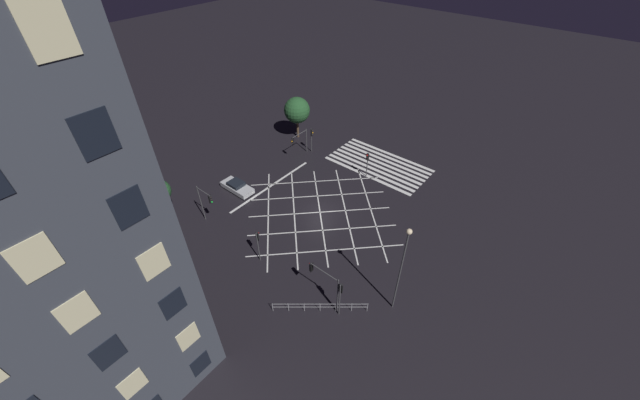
{
  "coord_description": "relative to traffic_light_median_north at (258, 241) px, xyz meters",
  "views": [
    {
      "loc": [
        -19.03,
        23.27,
        27.02
      ],
      "look_at": [
        0.0,
        0.0,
        1.81
      ],
      "focal_mm": 20.0,
      "sensor_mm": 36.0,
      "label": 1
    }
  ],
  "objects": [
    {
      "name": "traffic_light_nw_main",
      "position": [
        -7.65,
        -0.2,
        0.44
      ],
      "size": [
        3.1,
        0.36,
        4.17
      ],
      "color": "#424244",
      "rests_on": "ground_plane"
    },
    {
      "name": "traffic_light_median_south",
      "position": [
        -0.28,
        -18.11,
        -0.19
      ],
      "size": [
        0.36,
        0.39,
        3.45
      ],
      "rotation": [
        0.0,
        0.0,
        1.57
      ],
      "color": "#424244",
      "rests_on": "ground_plane"
    },
    {
      "name": "street_tree_near",
      "position": [
        13.16,
        -20.1,
        1.61
      ],
      "size": [
        3.69,
        3.69,
        6.13
      ],
      "color": "brown",
      "rests_on": "ground_plane"
    },
    {
      "name": "traffic_light_median_north",
      "position": [
        0.0,
        0.0,
        0.0
      ],
      "size": [
        0.36,
        0.39,
        3.71
      ],
      "rotation": [
        0.0,
        0.0,
        -1.57
      ],
      "color": "#424244",
      "rests_on": "ground_plane"
    },
    {
      "name": "street_lamp_east",
      "position": [
        7.79,
        6.84,
        4.2
      ],
      "size": [
        0.59,
        0.59,
        9.24
      ],
      "color": "#424244",
      "rests_on": "ground_plane"
    },
    {
      "name": "traffic_light_se_cross",
      "position": [
        9.43,
        -16.17,
        -0.02
      ],
      "size": [
        0.36,
        3.03,
        3.56
      ],
      "rotation": [
        0.0,
        0.0,
        1.57
      ],
      "color": "#424244",
      "rests_on": "ground_plane"
    },
    {
      "name": "pedestrian_railing",
      "position": [
        -8.16,
        0.78,
        -1.99
      ],
      "size": [
        6.3,
        5.16,
        1.05
      ],
      "rotation": [
        0.0,
        0.0,
        -2.46
      ],
      "color": "#B7B7BC",
      "rests_on": "ground_plane"
    },
    {
      "name": "ground_plane",
      "position": [
        -0.11,
        -9.06,
        -2.66
      ],
      "size": [
        200.0,
        200.0,
        0.0
      ],
      "primitive_type": "plane",
      "color": "black"
    },
    {
      "name": "traffic_light_ne_main",
      "position": [
        7.84,
        -0.13,
        0.71
      ],
      "size": [
        2.4,
        0.36,
        4.6
      ],
      "rotation": [
        0.0,
        0.0,
        3.14
      ],
      "color": "#424244",
      "rests_on": "ground_plane"
    },
    {
      "name": "street_tree_far",
      "position": [
        12.0,
        2.46,
        1.38
      ],
      "size": [
        2.4,
        2.4,
        5.26
      ],
      "color": "brown",
      "rests_on": "ground_plane"
    },
    {
      "name": "street_lamp_west",
      "position": [
        -12.76,
        -3.54,
        3.44
      ],
      "size": [
        0.45,
        0.45,
        9.41
      ],
      "color": "#424244",
      "rests_on": "ground_plane"
    },
    {
      "name": "road_markings",
      "position": [
        0.28,
        -17.34,
        -2.65
      ],
      "size": [
        19.72,
        25.7,
        0.01
      ],
      "color": "silver",
      "rests_on": "ground_plane"
    },
    {
      "name": "traffic_light_nw_cross",
      "position": [
        -9.59,
        -0.09,
        0.2
      ],
      "size": [
        0.36,
        0.39,
        4.0
      ],
      "rotation": [
        0.0,
        0.0,
        -1.57
      ],
      "color": "#424244",
      "rests_on": "ground_plane"
    },
    {
      "name": "waiting_car",
      "position": [
        10.18,
        -5.77,
        -2.08
      ],
      "size": [
        4.33,
        1.76,
        1.2
      ],
      "rotation": [
        0.0,
        0.0,
        3.14
      ],
      "color": "#B7BABC",
      "rests_on": "ground_plane"
    },
    {
      "name": "traffic_light_se_main",
      "position": [
        8.85,
        -18.25,
        -0.12
      ],
      "size": [
        0.39,
        0.36,
        3.54
      ],
      "rotation": [
        0.0,
        0.0,
        3.14
      ],
      "color": "#424244",
      "rests_on": "ground_plane"
    }
  ]
}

